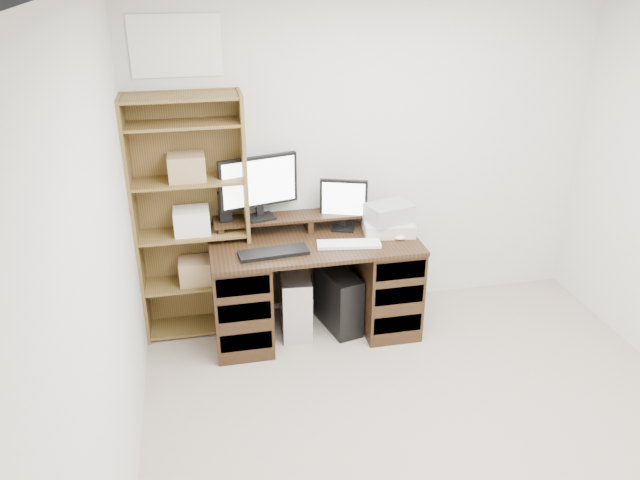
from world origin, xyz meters
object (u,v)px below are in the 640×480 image
object	(u,v)px
monitor_wide	(259,184)
printer	(388,227)
tower_silver	(295,300)
desk	(314,284)
monitor_small	(344,203)
tower_black	(338,299)
bookshelf	(192,217)

from	to	relation	value
monitor_wide	printer	world-z (taller)	monitor_wide
monitor_wide	tower_silver	size ratio (longest dim) A/B	1.20
printer	desk	bearing A→B (deg)	-169.30
monitor_small	tower_black	bearing A→B (deg)	-94.06
bookshelf	tower_black	bearing A→B (deg)	-11.16
monitor_small	tower_silver	distance (m)	0.83
monitor_small	bookshelf	bearing A→B (deg)	-162.96
monitor_small	bookshelf	distance (m)	1.11
printer	tower_silver	size ratio (longest dim) A/B	0.76
monitor_small	monitor_wide	bearing A→B (deg)	-165.63
printer	tower_silver	world-z (taller)	printer
monitor_wide	monitor_small	distance (m)	0.64
printer	tower_black	distance (m)	0.68
bookshelf	desk	bearing A→B (deg)	-14.06
monitor_wide	printer	size ratio (longest dim) A/B	1.58
printer	tower_black	xyz separation A→B (m)	(-0.38, -0.02, -0.56)
tower_black	monitor_small	bearing A→B (deg)	53.32
bookshelf	printer	bearing A→B (deg)	-7.55
monitor_small	tower_black	size ratio (longest dim) A/B	0.77
desk	tower_silver	world-z (taller)	desk
monitor_small	bookshelf	size ratio (longest dim) A/B	0.21
tower_silver	printer	bearing A→B (deg)	3.39
monitor_small	printer	distance (m)	0.38
monitor_wide	bookshelf	world-z (taller)	bookshelf
desk	printer	world-z (taller)	printer
desk	monitor_small	size ratio (longest dim) A/B	3.91
monitor_small	bookshelf	world-z (taller)	bookshelf
monitor_wide	tower_black	world-z (taller)	monitor_wide
monitor_wide	printer	xyz separation A→B (m)	(0.93, -0.20, -0.33)
printer	monitor_wide	bearing A→B (deg)	176.19
monitor_wide	tower_silver	bearing A→B (deg)	-51.95
desk	printer	xyz separation A→B (m)	(0.57, 0.03, 0.41)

